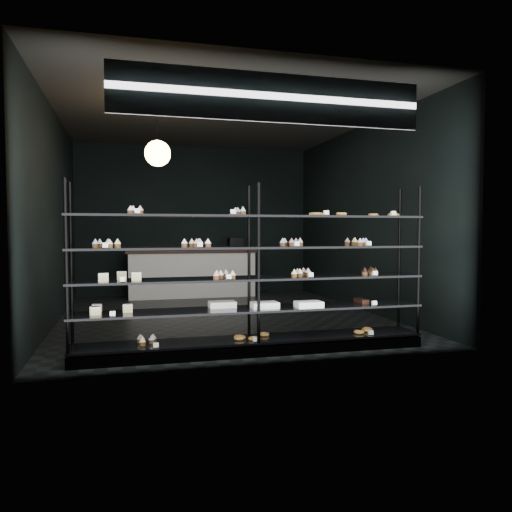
# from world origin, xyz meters

# --- Properties ---
(room) EXTENTS (5.01, 6.01, 3.20)m
(room) POSITION_xyz_m (0.00, 0.00, 1.60)
(room) COLOR black
(room) RESTS_ON ground
(display_shelf) EXTENTS (4.00, 0.50, 1.91)m
(display_shelf) POSITION_xyz_m (-0.10, -2.45, 0.63)
(display_shelf) COLOR black
(display_shelf) RESTS_ON room
(signage) EXTENTS (3.30, 0.05, 0.50)m
(signage) POSITION_xyz_m (0.00, -2.93, 2.75)
(signage) COLOR #0B193B
(signage) RESTS_ON room
(pendant_lamp) EXTENTS (0.35, 0.35, 0.91)m
(pendant_lamp) POSITION_xyz_m (-1.03, -0.86, 2.45)
(pendant_lamp) COLOR black
(pendant_lamp) RESTS_ON room
(service_counter) EXTENTS (2.69, 0.65, 1.23)m
(service_counter) POSITION_xyz_m (-0.13, 2.50, 0.50)
(service_counter) COLOR silver
(service_counter) RESTS_ON room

